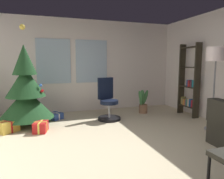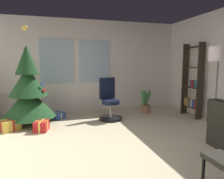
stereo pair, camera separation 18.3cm
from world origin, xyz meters
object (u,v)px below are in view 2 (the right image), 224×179
object	(u,v)px
bookshelf	(193,85)
office_chair	(110,103)
holiday_tree	(28,91)
potted_plant	(145,103)
floor_lamp	(218,59)
gift_box_red	(42,126)
gift_box_green	(4,127)
gift_box_blue	(57,115)
gift_box_gold	(10,125)

from	to	relation	value
bookshelf	office_chair	bearing A→B (deg)	171.05
holiday_tree	potted_plant	distance (m)	2.99
holiday_tree	floor_lamp	size ratio (longest dim) A/B	1.30
floor_lamp	potted_plant	size ratio (longest dim) A/B	2.53
gift_box_red	gift_box_green	world-z (taller)	gift_box_red
gift_box_blue	bookshelf	distance (m)	3.53
gift_box_blue	potted_plant	distance (m)	2.36
gift_box_gold	office_chair	size ratio (longest dim) A/B	0.45
gift_box_gold	potted_plant	distance (m)	3.35
gift_box_green	potted_plant	size ratio (longest dim) A/B	0.46
gift_box_green	gift_box_gold	bearing A→B (deg)	-4.17
gift_box_green	gift_box_gold	world-z (taller)	gift_box_gold
gift_box_blue	gift_box_gold	bearing A→B (deg)	-144.53
gift_box_blue	floor_lamp	bearing A→B (deg)	-31.56
office_chair	floor_lamp	distance (m)	2.56
gift_box_green	office_chair	xyz separation A→B (m)	(2.32, 0.25, 0.30)
bookshelf	gift_box_green	bearing A→B (deg)	178.97
gift_box_red	gift_box_green	bearing A→B (deg)	164.05
bookshelf	potted_plant	bearing A→B (deg)	149.56
bookshelf	potted_plant	size ratio (longest dim) A/B	2.80
floor_lamp	gift_box_gold	bearing A→B (deg)	163.36
gift_box_green	gift_box_blue	size ratio (longest dim) A/B	0.72
gift_box_red	gift_box_green	distance (m)	0.77
gift_box_gold	floor_lamp	bearing A→B (deg)	-16.64
gift_box_green	bookshelf	distance (m)	4.50
potted_plant	gift_box_red	bearing A→B (deg)	-164.61
gift_box_gold	office_chair	xyz separation A→B (m)	(2.20, 0.26, 0.28)
gift_box_red	potted_plant	size ratio (longest dim) A/B	0.55
potted_plant	office_chair	bearing A→B (deg)	-166.15
holiday_tree	potted_plant	xyz separation A→B (m)	(2.96, 0.12, -0.44)
gift_box_red	bookshelf	distance (m)	3.77
gift_box_gold	bookshelf	world-z (taller)	bookshelf
gift_box_green	potted_plant	bearing A→B (deg)	8.72
gift_box_blue	holiday_tree	bearing A→B (deg)	-156.72
holiday_tree	gift_box_green	world-z (taller)	holiday_tree
gift_box_green	bookshelf	bearing A→B (deg)	-1.03
gift_box_green	gift_box_blue	world-z (taller)	gift_box_green
gift_box_blue	floor_lamp	xyz separation A→B (m)	(3.06, -1.88, 1.38)
holiday_tree	office_chair	size ratio (longest dim) A/B	2.15
gift_box_green	floor_lamp	bearing A→B (deg)	-16.31
office_chair	gift_box_red	bearing A→B (deg)	-163.55
bookshelf	floor_lamp	distance (m)	1.33
bookshelf	holiday_tree	bearing A→B (deg)	173.04
office_chair	holiday_tree	bearing A→B (deg)	175.33
holiday_tree	bookshelf	bearing A→B (deg)	-6.96
holiday_tree	floor_lamp	xyz separation A→B (m)	(3.67, -1.61, 0.71)
gift_box_green	gift_box_gold	xyz separation A→B (m)	(0.12, -0.01, 0.02)
gift_box_gold	gift_box_blue	size ratio (longest dim) A/B	1.07
holiday_tree	office_chair	distance (m)	1.90
bookshelf	gift_box_gold	bearing A→B (deg)	179.05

